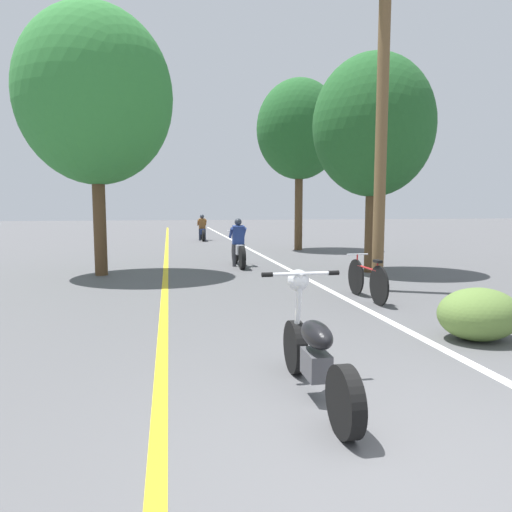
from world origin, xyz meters
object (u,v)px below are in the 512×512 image
Objects in this scene: roadside_tree_left at (95,96)px; motorcycle_rider_lead at (238,248)px; bicycle_parked at (367,280)px; motorcycle_rider_far at (202,231)px; utility_pole at (382,125)px; roadside_tree_right_far at (299,130)px; roadside_tree_right_near at (374,126)px; motorcycle_foreground at (314,351)px.

roadside_tree_left is 5.58m from motorcycle_rider_lead.
motorcycle_rider_lead is at bearing 107.23° from bicycle_parked.
motorcycle_rider_lead is 10.86m from motorcycle_rider_far.
roadside_tree_left reaches higher than bicycle_parked.
utility_pole is 0.97× the size of roadside_tree_right_far.
roadside_tree_right_near is at bearing 68.25° from utility_pole.
motorcycle_rider_far is (0.43, 20.30, 0.08)m from motorcycle_foreground.
roadside_tree_right_far is 8.29m from motorcycle_rider_far.
roadside_tree_right_near is 2.93× the size of motorcycle_foreground.
roadside_tree_right_near is 5.07m from motorcycle_rider_lead.
roadside_tree_right_far is 3.92× the size of bicycle_parked.
motorcycle_rider_far is at bearing 73.80° from roadside_tree_left.
roadside_tree_right_near is at bearing 61.84° from motorcycle_foreground.
motorcycle_rider_far is (-3.62, 12.73, -3.35)m from roadside_tree_right_near.
motorcycle_foreground is at bearing -120.21° from bicycle_parked.
bicycle_parked is at bearing -72.77° from motorcycle_rider_lead.
roadside_tree_left is 8.03m from bicycle_parked.
motorcycle_rider_far reaches higher than motorcycle_foreground.
motorcycle_rider_lead is 1.20× the size of bicycle_parked.
utility_pole is at bearing 58.72° from motorcycle_foreground.
motorcycle_rider_far is at bearing 119.68° from roadside_tree_right_far.
roadside_tree_right_near is 2.74× the size of motorcycle_rider_far.
utility_pole is at bearing -29.33° from roadside_tree_left.
motorcycle_rider_far reaches higher than bicycle_parked.
roadside_tree_left is 3.43× the size of motorcycle_foreground.
motorcycle_foreground is 0.93× the size of motorcycle_rider_far.
motorcycle_foreground is at bearing -94.37° from motorcycle_rider_lead.
utility_pole reaches higher than motorcycle_foreground.
motorcycle_foreground is 4.73m from bicycle_parked.
roadside_tree_right_far is 3.50× the size of motorcycle_foreground.
utility_pole is at bearing -80.47° from motorcycle_rider_far.
utility_pole is 3.21m from bicycle_parked.
roadside_tree_right_near is at bearing -6.23° from roadside_tree_left.
motorcycle_rider_far is at bearing 96.86° from bicycle_parked.
utility_pole is 3.17× the size of motorcycle_rider_lead.
roadside_tree_right_far is 11.12m from bicycle_parked.
roadside_tree_right_near is 13.65m from motorcycle_rider_far.
motorcycle_foreground is (-3.01, -4.95, -2.98)m from utility_pole.
bicycle_parked is (-0.63, -0.86, -3.03)m from utility_pole.
roadside_tree_right_far is (-0.12, 6.58, 0.97)m from roadside_tree_right_near.
utility_pole is 7.02m from roadside_tree_left.
roadside_tree_left reaches higher than motorcycle_rider_lead.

